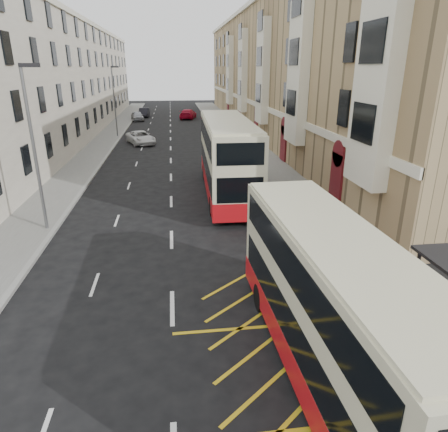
{
  "coord_description": "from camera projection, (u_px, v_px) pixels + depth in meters",
  "views": [
    {
      "loc": [
        0.29,
        -8.19,
        7.94
      ],
      "look_at": [
        2.35,
        7.99,
        1.87
      ],
      "focal_mm": 32.0,
      "sensor_mm": 36.0,
      "label": 1
    }
  ],
  "objects": [
    {
      "name": "ground",
      "position": [
        173.0,
        394.0,
        10.34
      ],
      "size": [
        200.0,
        200.0,
        0.0
      ],
      "primitive_type": "plane",
      "color": "black",
      "rests_on": "ground"
    },
    {
      "name": "pavement_right",
      "position": [
        253.0,
        153.0,
        39.16
      ],
      "size": [
        4.0,
        120.0,
        0.15
      ],
      "primitive_type": "cube",
      "color": "#62625D",
      "rests_on": "ground"
    },
    {
      "name": "pavement_left",
      "position": [
        90.0,
        157.0,
        37.32
      ],
      "size": [
        3.0,
        120.0,
        0.15
      ],
      "primitive_type": "cube",
      "color": "#62625D",
      "rests_on": "ground"
    },
    {
      "name": "kerb_right",
      "position": [
        233.0,
        154.0,
        38.92
      ],
      "size": [
        0.25,
        120.0,
        0.15
      ],
      "primitive_type": "cube",
      "color": "gray",
      "rests_on": "ground"
    },
    {
      "name": "kerb_left",
      "position": [
        106.0,
        157.0,
        37.5
      ],
      "size": [
        0.25,
        120.0,
        0.15
      ],
      "primitive_type": "cube",
      "color": "gray",
      "rests_on": "ground"
    },
    {
      "name": "road_markings",
      "position": [
        170.0,
        132.0,
        52.18
      ],
      "size": [
        10.0,
        110.0,
        0.01
      ],
      "primitive_type": null,
      "color": "silver",
      "rests_on": "ground"
    },
    {
      "name": "terrace_right",
      "position": [
        283.0,
        71.0,
        51.67
      ],
      "size": [
        10.75,
        79.0,
        15.25
      ],
      "color": "tan",
      "rests_on": "ground"
    },
    {
      "name": "terrace_left",
      "position": [
        57.0,
        80.0,
        48.78
      ],
      "size": [
        9.18,
        79.0,
        13.25
      ],
      "color": "beige",
      "rests_on": "ground"
    },
    {
      "name": "guard_railing",
      "position": [
        326.0,
        254.0,
        16.13
      ],
      "size": [
        0.06,
        6.56,
        1.01
      ],
      "color": "red",
      "rests_on": "pavement_right"
    },
    {
      "name": "street_lamp_near",
      "position": [
        34.0,
        141.0,
        19.13
      ],
      "size": [
        0.93,
        0.18,
        8.0
      ],
      "color": "slate",
      "rests_on": "pavement_left"
    },
    {
      "name": "street_lamp_far",
      "position": [
        114.0,
        98.0,
        47.02
      ],
      "size": [
        0.93,
        0.18,
        8.0
      ],
      "color": "slate",
      "rests_on": "pavement_left"
    },
    {
      "name": "double_decker_front",
      "position": [
        332.0,
        307.0,
        10.36
      ],
      "size": [
        2.65,
        10.4,
        4.13
      ],
      "rotation": [
        0.0,
        0.0,
        0.03
      ],
      "color": "beige",
      "rests_on": "ground"
    },
    {
      "name": "double_decker_rear",
      "position": [
        227.0,
        157.0,
        25.77
      ],
      "size": [
        3.18,
        12.4,
        4.92
      ],
      "rotation": [
        0.0,
        0.0,
        -0.03
      ],
      "color": "beige",
      "rests_on": "ground"
    },
    {
      "name": "pedestrian_far",
      "position": [
        373.0,
        288.0,
        13.43
      ],
      "size": [
        1.06,
        0.73,
        1.66
      ],
      "primitive_type": "imported",
      "rotation": [
        0.0,
        0.0,
        2.77
      ],
      "color": "black",
      "rests_on": "pavement_right"
    },
    {
      "name": "white_van",
      "position": [
        141.0,
        138.0,
        44.07
      ],
      "size": [
        3.88,
        5.48,
        1.39
      ],
      "primitive_type": "imported",
      "rotation": [
        0.0,
        0.0,
        0.35
      ],
      "color": "silver",
      "rests_on": "ground"
    },
    {
      "name": "car_silver",
      "position": [
        137.0,
        116.0,
        63.48
      ],
      "size": [
        2.55,
        4.55,
        1.46
      ],
      "primitive_type": "imported",
      "rotation": [
        0.0,
        0.0,
        0.2
      ],
      "color": "#A2A5AA",
      "rests_on": "ground"
    },
    {
      "name": "car_dark",
      "position": [
        144.0,
        113.0,
        68.24
      ],
      "size": [
        1.75,
        4.6,
        1.5
      ],
      "primitive_type": "imported",
      "rotation": [
        0.0,
        0.0,
        -0.04
      ],
      "color": "black",
      "rests_on": "ground"
    },
    {
      "name": "car_red",
      "position": [
        188.0,
        114.0,
        65.91
      ],
      "size": [
        3.28,
        5.73,
        1.56
      ],
      "primitive_type": "imported",
      "rotation": [
        0.0,
        0.0,
        2.93
      ],
      "color": "#A9051E",
      "rests_on": "ground"
    }
  ]
}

